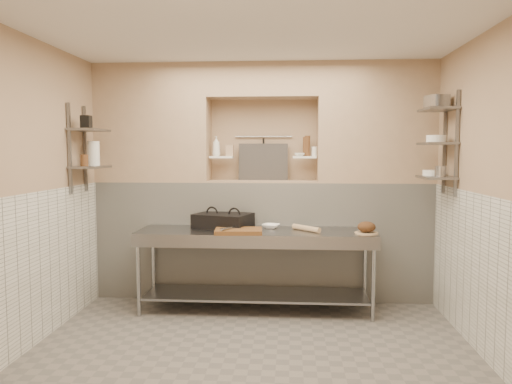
# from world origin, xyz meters

# --- Properties ---
(floor) EXTENTS (4.00, 3.90, 0.10)m
(floor) POSITION_xyz_m (0.00, 0.00, -0.05)
(floor) COLOR slate
(floor) RESTS_ON ground
(ceiling) EXTENTS (4.00, 3.90, 0.10)m
(ceiling) POSITION_xyz_m (0.00, 0.00, 2.85)
(ceiling) COLOR silver
(ceiling) RESTS_ON ground
(wall_left) EXTENTS (0.10, 3.90, 2.80)m
(wall_left) POSITION_xyz_m (-2.05, 0.00, 1.40)
(wall_left) COLOR tan
(wall_left) RESTS_ON ground
(wall_right) EXTENTS (0.10, 3.90, 2.80)m
(wall_right) POSITION_xyz_m (2.05, 0.00, 1.40)
(wall_right) COLOR tan
(wall_right) RESTS_ON ground
(wall_back) EXTENTS (4.00, 0.10, 2.80)m
(wall_back) POSITION_xyz_m (0.00, 2.00, 1.40)
(wall_back) COLOR tan
(wall_back) RESTS_ON ground
(wall_front) EXTENTS (4.00, 0.10, 2.80)m
(wall_front) POSITION_xyz_m (0.00, -2.00, 1.40)
(wall_front) COLOR tan
(wall_front) RESTS_ON ground
(backwall_lower) EXTENTS (4.00, 0.40, 1.40)m
(backwall_lower) POSITION_xyz_m (0.00, 1.75, 0.70)
(backwall_lower) COLOR silver
(backwall_lower) RESTS_ON floor
(alcove_sill) EXTENTS (1.30, 0.40, 0.02)m
(alcove_sill) POSITION_xyz_m (0.00, 1.75, 1.41)
(alcove_sill) COLOR tan
(alcove_sill) RESTS_ON backwall_lower
(backwall_pillar_left) EXTENTS (1.35, 0.40, 1.40)m
(backwall_pillar_left) POSITION_xyz_m (-1.33, 1.75, 2.10)
(backwall_pillar_left) COLOR tan
(backwall_pillar_left) RESTS_ON backwall_lower
(backwall_pillar_right) EXTENTS (1.35, 0.40, 1.40)m
(backwall_pillar_right) POSITION_xyz_m (1.33, 1.75, 2.10)
(backwall_pillar_right) COLOR tan
(backwall_pillar_right) RESTS_ON backwall_lower
(backwall_header) EXTENTS (1.30, 0.40, 0.40)m
(backwall_header) POSITION_xyz_m (0.00, 1.75, 2.60)
(backwall_header) COLOR tan
(backwall_header) RESTS_ON backwall_lower
(wainscot_left) EXTENTS (0.02, 3.90, 1.40)m
(wainscot_left) POSITION_xyz_m (-1.99, 0.00, 0.70)
(wainscot_left) COLOR silver
(wainscot_left) RESTS_ON floor
(wainscot_right) EXTENTS (0.02, 3.90, 1.40)m
(wainscot_right) POSITION_xyz_m (1.99, 0.00, 0.70)
(wainscot_right) COLOR silver
(wainscot_right) RESTS_ON floor
(alcove_shelf_left) EXTENTS (0.28, 0.16, 0.02)m
(alcove_shelf_left) POSITION_xyz_m (-0.50, 1.75, 1.70)
(alcove_shelf_left) COLOR white
(alcove_shelf_left) RESTS_ON backwall_lower
(alcove_shelf_right) EXTENTS (0.28, 0.16, 0.02)m
(alcove_shelf_right) POSITION_xyz_m (0.50, 1.75, 1.70)
(alcove_shelf_right) COLOR white
(alcove_shelf_right) RESTS_ON backwall_lower
(utensil_rail) EXTENTS (0.70, 0.02, 0.02)m
(utensil_rail) POSITION_xyz_m (0.00, 1.92, 1.95)
(utensil_rail) COLOR gray
(utensil_rail) RESTS_ON wall_back
(hanging_steel) EXTENTS (0.02, 0.02, 0.30)m
(hanging_steel) POSITION_xyz_m (0.00, 1.90, 1.78)
(hanging_steel) COLOR black
(hanging_steel) RESTS_ON utensil_rail
(splash_panel) EXTENTS (0.60, 0.08, 0.45)m
(splash_panel) POSITION_xyz_m (0.00, 1.85, 1.64)
(splash_panel) COLOR #383330
(splash_panel) RESTS_ON alcove_sill
(shelf_rail_left_a) EXTENTS (0.03, 0.03, 0.95)m
(shelf_rail_left_a) POSITION_xyz_m (-1.98, 1.25, 1.80)
(shelf_rail_left_a) COLOR slate
(shelf_rail_left_a) RESTS_ON wall_left
(shelf_rail_left_b) EXTENTS (0.03, 0.03, 0.95)m
(shelf_rail_left_b) POSITION_xyz_m (-1.98, 0.85, 1.80)
(shelf_rail_left_b) COLOR slate
(shelf_rail_left_b) RESTS_ON wall_left
(wall_shelf_left_lower) EXTENTS (0.30, 0.50, 0.02)m
(wall_shelf_left_lower) POSITION_xyz_m (-1.84, 1.05, 1.60)
(wall_shelf_left_lower) COLOR slate
(wall_shelf_left_lower) RESTS_ON wall_left
(wall_shelf_left_upper) EXTENTS (0.30, 0.50, 0.03)m
(wall_shelf_left_upper) POSITION_xyz_m (-1.84, 1.05, 2.00)
(wall_shelf_left_upper) COLOR slate
(wall_shelf_left_upper) RESTS_ON wall_left
(shelf_rail_right_a) EXTENTS (0.03, 0.03, 1.05)m
(shelf_rail_right_a) POSITION_xyz_m (1.98, 1.25, 1.85)
(shelf_rail_right_a) COLOR slate
(shelf_rail_right_a) RESTS_ON wall_right
(shelf_rail_right_b) EXTENTS (0.03, 0.03, 1.05)m
(shelf_rail_right_b) POSITION_xyz_m (1.98, 0.85, 1.85)
(shelf_rail_right_b) COLOR slate
(shelf_rail_right_b) RESTS_ON wall_right
(wall_shelf_right_lower) EXTENTS (0.30, 0.50, 0.02)m
(wall_shelf_right_lower) POSITION_xyz_m (1.84, 1.05, 1.50)
(wall_shelf_right_lower) COLOR slate
(wall_shelf_right_lower) RESTS_ON wall_right
(wall_shelf_right_mid) EXTENTS (0.30, 0.50, 0.02)m
(wall_shelf_right_mid) POSITION_xyz_m (1.84, 1.05, 1.85)
(wall_shelf_right_mid) COLOR slate
(wall_shelf_right_mid) RESTS_ON wall_right
(wall_shelf_right_upper) EXTENTS (0.30, 0.50, 0.03)m
(wall_shelf_right_upper) POSITION_xyz_m (1.84, 1.05, 2.20)
(wall_shelf_right_upper) COLOR slate
(wall_shelf_right_upper) RESTS_ON wall_right
(prep_table) EXTENTS (2.60, 0.70, 0.90)m
(prep_table) POSITION_xyz_m (-0.04, 1.18, 0.64)
(prep_table) COLOR gray
(prep_table) RESTS_ON floor
(panini_press) EXTENTS (0.71, 0.61, 0.16)m
(panini_press) POSITION_xyz_m (-0.43, 1.36, 0.98)
(panini_press) COLOR black
(panini_press) RESTS_ON prep_table
(cutting_board) EXTENTS (0.52, 0.38, 0.04)m
(cutting_board) POSITION_xyz_m (-0.22, 1.01, 0.92)
(cutting_board) COLOR brown
(cutting_board) RESTS_ON prep_table
(knife_blade) EXTENTS (0.23, 0.06, 0.01)m
(knife_blade) POSITION_xyz_m (-0.31, 1.03, 0.95)
(knife_blade) COLOR gray
(knife_blade) RESTS_ON cutting_board
(tongs) EXTENTS (0.15, 0.27, 0.03)m
(tongs) POSITION_xyz_m (-0.32, 0.97, 0.96)
(tongs) COLOR gray
(tongs) RESTS_ON cutting_board
(mixing_bowl) EXTENTS (0.24, 0.24, 0.05)m
(mixing_bowl) POSITION_xyz_m (0.12, 1.36, 0.92)
(mixing_bowl) COLOR white
(mixing_bowl) RESTS_ON prep_table
(rolling_pin) EXTENTS (0.31, 0.32, 0.06)m
(rolling_pin) POSITION_xyz_m (0.51, 1.19, 0.93)
(rolling_pin) COLOR tan
(rolling_pin) RESTS_ON prep_table
(bread_board) EXTENTS (0.25, 0.25, 0.01)m
(bread_board) POSITION_xyz_m (1.14, 1.07, 0.91)
(bread_board) COLOR tan
(bread_board) RESTS_ON prep_table
(bread_loaf) EXTENTS (0.19, 0.19, 0.11)m
(bread_loaf) POSITION_xyz_m (1.14, 1.07, 0.97)
(bread_loaf) COLOR #4C2D19
(bread_loaf) RESTS_ON bread_board
(bottle_soap) EXTENTS (0.11, 0.11, 0.24)m
(bottle_soap) POSITION_xyz_m (-0.56, 1.73, 1.83)
(bottle_soap) COLOR white
(bottle_soap) RESTS_ON alcove_shelf_left
(jar_alcove) EXTENTS (0.09, 0.09, 0.13)m
(jar_alcove) POSITION_xyz_m (-0.40, 1.77, 1.78)
(jar_alcove) COLOR tan
(jar_alcove) RESTS_ON alcove_shelf_left
(bowl_alcove) EXTENTS (0.15, 0.15, 0.04)m
(bowl_alcove) POSITION_xyz_m (0.44, 1.73, 1.73)
(bowl_alcove) COLOR white
(bowl_alcove) RESTS_ON alcove_shelf_right
(condiment_a) EXTENTS (0.07, 0.07, 0.24)m
(condiment_a) POSITION_xyz_m (0.53, 1.78, 1.83)
(condiment_a) COLOR #52321C
(condiment_a) RESTS_ON alcove_shelf_right
(condiment_b) EXTENTS (0.06, 0.06, 0.23)m
(condiment_b) POSITION_xyz_m (0.51, 1.79, 1.83)
(condiment_b) COLOR #52321C
(condiment_b) RESTS_ON alcove_shelf_right
(condiment_c) EXTENTS (0.07, 0.07, 0.11)m
(condiment_c) POSITION_xyz_m (0.62, 1.79, 1.77)
(condiment_c) COLOR white
(condiment_c) RESTS_ON alcove_shelf_right
(jug_left) EXTENTS (0.13, 0.13, 0.27)m
(jug_left) POSITION_xyz_m (-1.84, 1.15, 1.75)
(jug_left) COLOR white
(jug_left) RESTS_ON wall_shelf_left_lower
(jar_left) EXTENTS (0.08, 0.08, 0.12)m
(jar_left) POSITION_xyz_m (-1.84, 0.90, 1.67)
(jar_left) COLOR #52321C
(jar_left) RESTS_ON wall_shelf_left_lower
(box_left_upper) EXTENTS (0.10, 0.10, 0.14)m
(box_left_upper) POSITION_xyz_m (-1.84, 0.98, 2.08)
(box_left_upper) COLOR black
(box_left_upper) RESTS_ON wall_shelf_left_upper
(bowl_right) EXTENTS (0.20, 0.20, 0.06)m
(bowl_right) POSITION_xyz_m (1.84, 1.20, 1.54)
(bowl_right) COLOR white
(bowl_right) RESTS_ON wall_shelf_right_lower
(canister_right) EXTENTS (0.11, 0.11, 0.11)m
(canister_right) POSITION_xyz_m (1.84, 0.91, 1.57)
(canister_right) COLOR gray
(canister_right) RESTS_ON wall_shelf_right_lower
(bowl_right_mid) EXTENTS (0.20, 0.20, 0.07)m
(bowl_right_mid) POSITION_xyz_m (1.84, 1.08, 1.90)
(bowl_right_mid) COLOR white
(bowl_right_mid) RESTS_ON wall_shelf_right_mid
(basket_right) EXTENTS (0.23, 0.26, 0.14)m
(basket_right) POSITION_xyz_m (1.84, 1.10, 2.28)
(basket_right) COLOR gray
(basket_right) RESTS_ON wall_shelf_right_upper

